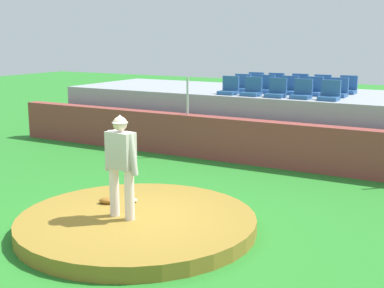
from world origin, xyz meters
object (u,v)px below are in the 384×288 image
stadium_chair_2 (276,91)px  stadium_chair_12 (299,86)px  stadium_chair_6 (265,87)px  stadium_chair_13 (321,87)px  stadium_chair_4 (330,94)px  stadium_chair_9 (338,91)px  stadium_chair_5 (241,86)px  stadium_chair_3 (302,92)px  stadium_chair_10 (255,84)px  baseball (135,200)px  stadium_chair_0 (229,89)px  pitcher (121,159)px  stadium_chair_8 (313,90)px  stadium_chair_7 (289,88)px  stadium_chair_1 (252,90)px  stadium_chair_14 (348,88)px  stadium_chair_11 (275,85)px  fielding_glove (107,200)px

stadium_chair_2 → stadium_chair_12: same height
stadium_chair_6 → stadium_chair_13: bearing=-147.3°
stadium_chair_4 → stadium_chair_9: same height
stadium_chair_5 → stadium_chair_3: bearing=157.4°
stadium_chair_10 → stadium_chair_13: size_ratio=1.00×
baseball → stadium_chair_0: size_ratio=0.15×
stadium_chair_13 → pitcher: bearing=84.2°
baseball → stadium_chair_8: size_ratio=0.15×
stadium_chair_7 → stadium_chair_13: size_ratio=1.00×
stadium_chair_1 → stadium_chair_0: bearing=-0.9°
baseball → stadium_chair_5: (-0.97, 6.69, 1.49)m
pitcher → stadium_chair_4: 6.76m
stadium_chair_3 → stadium_chair_5: bearing=-22.6°
pitcher → stadium_chair_14: (1.58, 8.38, 0.53)m
stadium_chair_13 → stadium_chair_14: 0.73m
stadium_chair_1 → stadium_chair_12: size_ratio=1.00×
stadium_chair_14 → stadium_chair_11: bearing=1.2°
stadium_chair_4 → stadium_chair_11: bearing=-39.8°
stadium_chair_4 → stadium_chair_7: 1.64m
stadium_chair_4 → stadium_chair_5: size_ratio=1.00×
stadium_chair_9 → stadium_chair_10: size_ratio=1.00×
stadium_chair_5 → stadium_chair_14: size_ratio=1.00×
stadium_chair_2 → stadium_chair_8: (0.71, 0.92, 0.00)m
stadium_chair_8 → stadium_chair_0: bearing=23.0°
stadium_chair_6 → stadium_chair_2: bearing=126.4°
stadium_chair_11 → stadium_chair_12: size_ratio=1.00×
baseball → stadium_chair_10: stadium_chair_10 is taller
stadium_chair_9 → stadium_chair_11: same height
stadium_chair_13 → stadium_chair_14: same height
stadium_chair_1 → fielding_glove: bearing=88.5°
baseball → stadium_chair_4: 6.26m
stadium_chair_3 → stadium_chair_9: size_ratio=1.00×
stadium_chair_5 → stadium_chair_10: size_ratio=1.00×
pitcher → fielding_glove: size_ratio=5.74×
pitcher → stadium_chair_1: bearing=100.3°
stadium_chair_2 → baseball: bearing=85.5°
baseball → stadium_chair_14: size_ratio=0.15×
stadium_chair_5 → stadium_chair_14: same height
baseball → stadium_chair_3: (1.14, 5.81, 1.49)m
stadium_chair_7 → stadium_chair_14: same height
baseball → stadium_chair_3: 6.11m
stadium_chair_11 → fielding_glove: bearing=89.0°
stadium_chair_4 → stadium_chair_8: (-0.70, 0.91, 0.00)m
baseball → stadium_chair_5: size_ratio=0.15×
stadium_chair_1 → stadium_chair_13: (1.39, 1.78, 0.00)m
pitcher → stadium_chair_10: (-1.21, 8.33, 0.53)m
stadium_chair_6 → stadium_chair_7: bearing=178.1°
stadium_chair_5 → stadium_chair_2: bearing=147.3°
stadium_chair_10 → stadium_chair_11: (0.65, 0.00, 0.00)m
baseball → stadium_chair_12: bearing=86.5°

